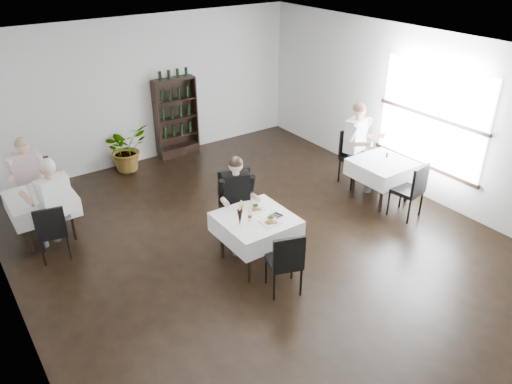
# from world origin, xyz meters

# --- Properties ---
(room_shell) EXTENTS (9.00, 9.00, 9.00)m
(room_shell) POSITION_xyz_m (0.00, 0.00, 1.50)
(room_shell) COLOR black
(room_shell) RESTS_ON ground
(window_right) EXTENTS (0.06, 2.30, 1.85)m
(window_right) POSITION_xyz_m (3.48, 0.00, 1.50)
(window_right) COLOR white
(window_right) RESTS_ON room_shell
(wine_shelf) EXTENTS (0.90, 0.28, 1.75)m
(wine_shelf) POSITION_xyz_m (0.60, 4.31, 0.85)
(wine_shelf) COLOR black
(wine_shelf) RESTS_ON ground
(main_table) EXTENTS (1.03, 1.03, 0.77)m
(main_table) POSITION_xyz_m (-0.30, 0.00, 0.62)
(main_table) COLOR black
(main_table) RESTS_ON ground
(left_table) EXTENTS (0.98, 0.98, 0.77)m
(left_table) POSITION_xyz_m (-2.70, 2.50, 0.62)
(left_table) COLOR black
(left_table) RESTS_ON ground
(right_table) EXTENTS (0.98, 0.98, 0.77)m
(right_table) POSITION_xyz_m (2.70, 0.30, 0.62)
(right_table) COLOR black
(right_table) RESTS_ON ground
(potted_tree) EXTENTS (1.06, 0.99, 0.96)m
(potted_tree) POSITION_xyz_m (-0.63, 4.20, 0.48)
(potted_tree) COLOR #23511B
(potted_tree) RESTS_ON ground
(main_chair_far) EXTENTS (0.64, 0.64, 1.15)m
(main_chair_far) POSITION_xyz_m (-0.15, 0.73, 0.66)
(main_chair_far) COLOR black
(main_chair_far) RESTS_ON ground
(main_chair_near) EXTENTS (0.56, 0.56, 0.96)m
(main_chair_near) POSITION_xyz_m (-0.39, -0.84, 0.55)
(main_chair_near) COLOR black
(main_chair_near) RESTS_ON ground
(left_chair_far) EXTENTS (0.58, 0.58, 1.08)m
(left_chair_far) POSITION_xyz_m (-2.59, 3.15, 0.61)
(left_chair_far) COLOR black
(left_chair_far) RESTS_ON ground
(left_chair_near) EXTENTS (0.50, 0.51, 0.93)m
(left_chair_near) POSITION_xyz_m (-2.75, 1.77, 0.53)
(left_chair_near) COLOR black
(left_chair_near) RESTS_ON ground
(right_chair_far) EXTENTS (0.56, 0.56, 1.06)m
(right_chair_far) POSITION_xyz_m (2.78, 1.11, 0.61)
(right_chair_far) COLOR black
(right_chair_far) RESTS_ON ground
(right_chair_near) EXTENTS (0.53, 0.54, 1.01)m
(right_chair_near) POSITION_xyz_m (2.63, -0.44, 0.58)
(right_chair_near) COLOR black
(right_chair_near) RESTS_ON ground
(diner_main) EXTENTS (0.64, 0.68, 1.49)m
(diner_main) POSITION_xyz_m (-0.26, 0.55, 0.86)
(diner_main) COLOR #3F4047
(diner_main) RESTS_ON ground
(diner_left_far) EXTENTS (0.63, 0.67, 1.49)m
(diner_left_far) POSITION_xyz_m (-2.71, 3.17, 0.86)
(diner_left_far) COLOR #3F4047
(diner_left_far) RESTS_ON ground
(diner_left_near) EXTENTS (0.67, 0.71, 1.59)m
(diner_left_near) POSITION_xyz_m (-2.63, 1.97, 0.92)
(diner_left_near) COLOR #3F4047
(diner_left_near) RESTS_ON ground
(diner_right_far) EXTENTS (0.69, 0.74, 1.66)m
(diner_right_far) POSITION_xyz_m (2.77, 0.97, 0.96)
(diner_right_far) COLOR #3F4047
(diner_right_far) RESTS_ON ground
(plate_far) EXTENTS (0.24, 0.24, 0.07)m
(plate_far) POSITION_xyz_m (-0.18, 0.19, 0.79)
(plate_far) COLOR white
(plate_far) RESTS_ON main_table
(plate_near) EXTENTS (0.26, 0.26, 0.08)m
(plate_near) POSITION_xyz_m (-0.21, -0.24, 0.79)
(plate_near) COLOR white
(plate_near) RESTS_ON main_table
(pilsner_dark) EXTENTS (0.08, 0.08, 0.33)m
(pilsner_dark) POSITION_xyz_m (-0.63, -0.08, 0.91)
(pilsner_dark) COLOR black
(pilsner_dark) RESTS_ON main_table
(pilsner_lager) EXTENTS (0.07, 0.07, 0.32)m
(pilsner_lager) POSITION_xyz_m (-0.51, 0.05, 0.90)
(pilsner_lager) COLOR gold
(pilsner_lager) RESTS_ON main_table
(coke_bottle) EXTENTS (0.06, 0.06, 0.24)m
(coke_bottle) POSITION_xyz_m (-0.43, -0.04, 0.87)
(coke_bottle) COLOR silver
(coke_bottle) RESTS_ON main_table
(napkin_cutlery) EXTENTS (0.22, 0.20, 0.02)m
(napkin_cutlery) POSITION_xyz_m (-0.05, -0.14, 0.78)
(napkin_cutlery) COLOR black
(napkin_cutlery) RESTS_ON main_table
(pepper_mill) EXTENTS (0.04, 0.04, 0.09)m
(pepper_mill) POSITION_xyz_m (2.89, 0.39, 0.82)
(pepper_mill) COLOR black
(pepper_mill) RESTS_ON right_table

